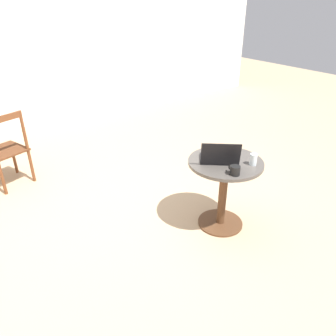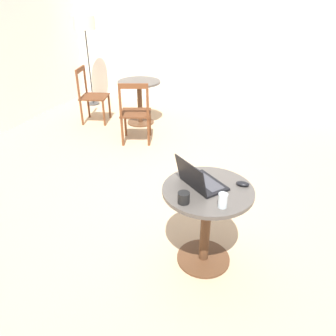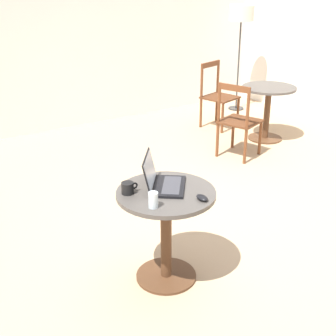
% 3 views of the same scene
% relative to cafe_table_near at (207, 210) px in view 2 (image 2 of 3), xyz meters
% --- Properties ---
extents(ground_plane, '(16.00, 16.00, 0.00)m').
position_rel_cafe_table_near_xyz_m(ground_plane, '(0.76, 0.47, -0.50)').
color(ground_plane, tan).
extents(wall_side, '(0.06, 9.40, 2.70)m').
position_rel_cafe_table_near_xyz_m(wall_side, '(3.99, 0.47, 0.85)').
color(wall_side, white).
rests_on(wall_side, ground_plane).
extents(cafe_table_near, '(0.68, 0.68, 0.70)m').
position_rel_cafe_table_near_xyz_m(cafe_table_near, '(0.00, 0.00, 0.00)').
color(cafe_table_near, '#51331E').
rests_on(cafe_table_near, ground_plane).
extents(cafe_table_mid, '(0.68, 0.68, 0.70)m').
position_rel_cafe_table_near_xyz_m(cafe_table_mid, '(2.73, 1.80, 0.00)').
color(cafe_table_mid, '#51331E').
rests_on(cafe_table_mid, ground_plane).
extents(chair_mid_left, '(0.54, 0.54, 0.90)m').
position_rel_cafe_table_near_xyz_m(chair_mid_left, '(2.00, 1.54, -0.06)').
color(chair_mid_left, brown).
rests_on(chair_mid_left, ground_plane).
extents(chair_mid_back, '(0.52, 0.52, 0.90)m').
position_rel_cafe_table_near_xyz_m(chair_mid_back, '(2.52, 2.58, -0.06)').
color(chair_mid_back, brown).
rests_on(chair_mid_back, ground_plane).
extents(floor_lamp, '(0.37, 0.37, 1.58)m').
position_rel_cafe_table_near_xyz_m(floor_lamp, '(3.34, 3.09, 0.90)').
color(floor_lamp, '#333333').
rests_on(floor_lamp, ground_plane).
extents(laptop, '(0.42, 0.43, 0.23)m').
position_rel_cafe_table_near_xyz_m(laptop, '(0.02, 0.07, 0.25)').
color(laptop, black).
rests_on(laptop, cafe_table_near).
extents(mouse, '(0.06, 0.10, 0.03)m').
position_rel_cafe_table_near_xyz_m(mouse, '(0.13, -0.23, 0.21)').
color(mouse, black).
rests_on(mouse, cafe_table_near).
extents(mug, '(0.12, 0.08, 0.08)m').
position_rel_cafe_table_near_xyz_m(mug, '(-0.23, 0.12, 0.24)').
color(mug, black).
rests_on(mug, cafe_table_near).
extents(drinking_glass, '(0.06, 0.06, 0.10)m').
position_rel_cafe_table_near_xyz_m(drinking_glass, '(-0.19, -0.14, 0.25)').
color(drinking_glass, silver).
rests_on(drinking_glass, cafe_table_near).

